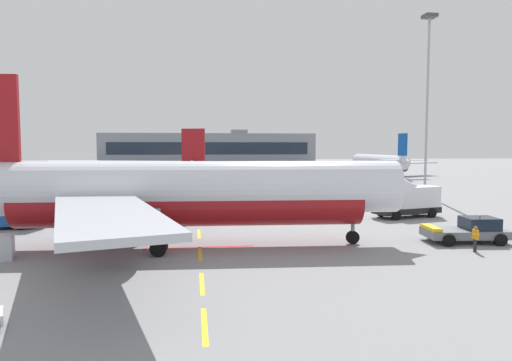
{
  "coord_description": "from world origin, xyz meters",
  "views": [
    {
      "loc": [
        17.64,
        -10.62,
        7.27
      ],
      "look_at": [
        22.7,
        26.51,
        4.45
      ],
      "focal_mm": 32.03,
      "sensor_mm": 36.0,
      "label": 1
    }
  ],
  "objects": [
    {
      "name": "airliner_far_right",
      "position": [
        7.06,
        62.15,
        3.21
      ],
      "size": [
        27.91,
        27.13,
        9.93
      ],
      "color": "silver",
      "rests_on": "ground"
    },
    {
      "name": "apron_light_mast_far",
      "position": [
        51.56,
        52.72,
        16.22
      ],
      "size": [
        1.8,
        1.8,
        26.24
      ],
      "color": "slate",
      "rests_on": "ground"
    },
    {
      "name": "ground",
      "position": [
        40.0,
        40.0,
        0.0
      ],
      "size": [
        400.0,
        400.0,
        0.0
      ],
      "primitive_type": "plane",
      "color": "gray"
    },
    {
      "name": "apron_paint_markings",
      "position": [
        18.0,
        37.07,
        0.0
      ],
      "size": [
        8.0,
        95.85,
        0.01
      ],
      "color": "yellow",
      "rests_on": "ground"
    },
    {
      "name": "ground_crew_worker",
      "position": [
        36.81,
        18.07,
        1.03
      ],
      "size": [
        0.34,
        0.69,
        1.79
      ],
      "color": "#232328",
      "rests_on": "ground"
    },
    {
      "name": "fuel_service_truck",
      "position": [
        39.43,
        33.3,
        1.65
      ],
      "size": [
        7.37,
        4.0,
        3.14
      ],
      "color": "black",
      "rests_on": "ground"
    },
    {
      "name": "terminal_satellite",
      "position": [
        23.21,
        161.43,
        5.95
      ],
      "size": [
        76.47,
        22.05,
        13.47
      ],
      "color": "gray",
      "rests_on": "ground"
    },
    {
      "name": "airliner_foreground",
      "position": [
        16.85,
        22.43,
        3.95
      ],
      "size": [
        34.8,
        34.56,
        12.2
      ],
      "color": "silver",
      "rests_on": "ground"
    },
    {
      "name": "pushback_tug",
      "position": [
        38.23,
        21.09,
        0.9
      ],
      "size": [
        6.24,
        3.64,
        2.08
      ],
      "color": "slate",
      "rests_on": "ground"
    },
    {
      "name": "airliner_mid_left",
      "position": [
        63.4,
        97.66,
        3.29
      ],
      "size": [
        28.76,
        28.95,
        10.15
      ],
      "color": "silver",
      "rests_on": "ground"
    }
  ]
}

